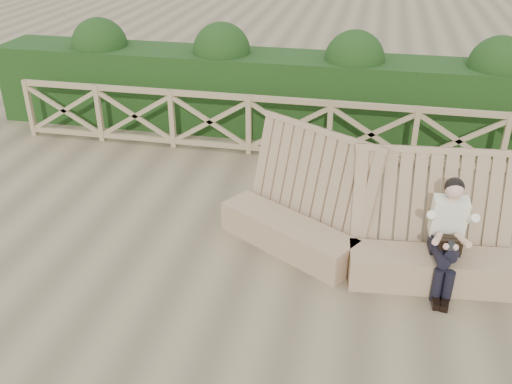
# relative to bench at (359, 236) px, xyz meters

# --- Properties ---
(ground) EXTENTS (60.00, 60.00, 0.00)m
(ground) POSITION_rel_bench_xyz_m (-1.39, -0.47, -0.39)
(ground) COLOR brown
(ground) RESTS_ON ground
(bench) EXTENTS (3.78, 1.68, 1.55)m
(bench) POSITION_rel_bench_xyz_m (0.00, 0.00, 0.00)
(bench) COLOR #8A6D4E
(bench) RESTS_ON ground
(woman) EXTENTS (0.41, 0.85, 1.37)m
(woman) POSITION_rel_bench_xyz_m (1.01, -0.25, 0.34)
(woman) COLOR black
(woman) RESTS_ON ground
(guardrail) EXTENTS (10.10, 0.09, 1.10)m
(guardrail) POSITION_rel_bench_xyz_m (-1.39, 3.03, 0.17)
(guardrail) COLOR olive
(guardrail) RESTS_ON ground
(hedge) EXTENTS (12.00, 1.20, 1.50)m
(hedge) POSITION_rel_bench_xyz_m (-1.39, 4.23, 0.36)
(hedge) COLOR black
(hedge) RESTS_ON ground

